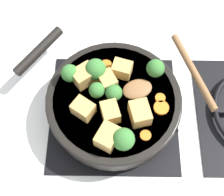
{
  "coord_description": "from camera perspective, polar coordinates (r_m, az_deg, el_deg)",
  "views": [
    {
      "loc": [
        0.31,
        0.0,
        0.71
      ],
      "look_at": [
        0.0,
        0.0,
        0.09
      ],
      "focal_mm": 50.0,
      "sensor_mm": 36.0,
      "label": 1
    }
  ],
  "objects": [
    {
      "name": "ground_plane",
      "position": [
        0.77,
        0.0,
        -2.79
      ],
      "size": [
        2.4,
        2.4,
        0.0
      ],
      "primitive_type": "plane",
      "color": "white"
    },
    {
      "name": "front_burner_grate",
      "position": [
        0.76,
        0.0,
        -2.43
      ],
      "size": [
        0.31,
        0.31,
        0.03
      ],
      "color": "black",
      "rests_on": "ground_plane"
    },
    {
      "name": "skillet_pan",
      "position": [
        0.72,
        -0.13,
        -0.82
      ],
      "size": [
        0.36,
        0.39,
        0.06
      ],
      "color": "black",
      "rests_on": "front_burner_grate"
    },
    {
      "name": "wooden_spoon",
      "position": [
        0.72,
        9.88,
        3.43
      ],
      "size": [
        0.2,
        0.21,
        0.02
      ],
      "color": "brown",
      "rests_on": "skillet_pan"
    },
    {
      "name": "tofu_cube_center_large",
      "position": [
        0.71,
        1.51,
        5.3
      ],
      "size": [
        0.05,
        0.05,
        0.03
      ],
      "primitive_type": "cube",
      "rotation": [
        0.0,
        0.0,
        4.42
      ],
      "color": "tan",
      "rests_on": "skillet_pan"
    },
    {
      "name": "tofu_cube_near_handle",
      "position": [
        0.66,
        -0.68,
        -2.62
      ],
      "size": [
        0.05,
        0.05,
        0.04
      ],
      "primitive_type": "cube",
      "rotation": [
        0.0,
        0.0,
        3.42
      ],
      "color": "tan",
      "rests_on": "skillet_pan"
    },
    {
      "name": "tofu_cube_east_chunk",
      "position": [
        0.67,
        -5.62,
        -1.99
      ],
      "size": [
        0.05,
        0.06,
        0.04
      ],
      "primitive_type": "cube",
      "rotation": [
        0.0,
        0.0,
        4.11
      ],
      "color": "tan",
      "rests_on": "skillet_pan"
    },
    {
      "name": "tofu_cube_west_chunk",
      "position": [
        0.7,
        -5.47,
        4.05
      ],
      "size": [
        0.06,
        0.06,
        0.04
      ],
      "primitive_type": "cube",
      "rotation": [
        0.0,
        0.0,
        5.35
      ],
      "color": "tan",
      "rests_on": "skillet_pan"
    },
    {
      "name": "tofu_cube_back_piece",
      "position": [
        0.66,
        4.77,
        -2.8
      ],
      "size": [
        0.06,
        0.05,
        0.04
      ],
      "primitive_type": "cube",
      "rotation": [
        0.0,
        0.0,
        0.25
      ],
      "color": "tan",
      "rests_on": "skillet_pan"
    },
    {
      "name": "tofu_cube_front_piece",
      "position": [
        0.64,
        -1.16,
        -7.11
      ],
      "size": [
        0.06,
        0.06,
        0.04
      ],
      "primitive_type": "cube",
      "rotation": [
        0.0,
        0.0,
        2.66
      ],
      "color": "tan",
      "rests_on": "skillet_pan"
    },
    {
      "name": "tofu_cube_mid_small",
      "position": [
        0.7,
        -1.17,
        3.13
      ],
      "size": [
        0.05,
        0.05,
        0.03
      ],
      "primitive_type": "cube",
      "rotation": [
        0.0,
        0.0,
        3.61
      ],
      "color": "tan",
      "rests_on": "skillet_pan"
    },
    {
      "name": "broccoli_floret_near_spoon",
      "position": [
        0.7,
        -8.02,
        4.49
      ],
      "size": [
        0.04,
        0.04,
        0.05
      ],
      "color": "#709956",
      "rests_on": "skillet_pan"
    },
    {
      "name": "broccoli_floret_center_top",
      "position": [
        0.71,
        7.64,
        5.38
      ],
      "size": [
        0.04,
        0.04,
        0.05
      ],
      "color": "#709956",
      "rests_on": "skillet_pan"
    },
    {
      "name": "broccoli_floret_east_rim",
      "position": [
        0.67,
        0.15,
        1.13
      ],
      "size": [
        0.04,
        0.04,
        0.04
      ],
      "color": "#709956",
      "rests_on": "skillet_pan"
    },
    {
      "name": "broccoli_floret_west_rim",
      "position": [
        0.68,
        -3.12,
        1.42
      ],
      "size": [
        0.04,
        0.04,
        0.04
      ],
      "color": "#709956",
      "rests_on": "skillet_pan"
    },
    {
      "name": "broccoli_floret_north_edge",
      "position": [
        0.63,
        1.73,
        -7.55
      ],
      "size": [
        0.05,
        0.05,
        0.05
      ],
      "color": "#709956",
      "rests_on": "skillet_pan"
    },
    {
      "name": "broccoli_floret_south_cluster",
      "position": [
        0.7,
        -3.34,
        5.25
      ],
      "size": [
        0.05,
        0.05,
        0.05
      ],
      "color": "#709956",
      "rests_on": "skillet_pan"
    },
    {
      "name": "carrot_slice_orange_thin",
      "position": [
        0.69,
        8.67,
        -1.77
      ],
      "size": [
        0.03,
        0.03,
        0.01
      ],
      "primitive_type": "cylinder",
      "color": "orange",
      "rests_on": "skillet_pan"
    },
    {
      "name": "carrot_slice_near_center",
      "position": [
        0.7,
        8.48,
        0.19
      ],
      "size": [
        0.02,
        0.02,
        0.01
      ],
      "primitive_type": "cylinder",
      "color": "orange",
      "rests_on": "skillet_pan"
    },
    {
      "name": "carrot_slice_edge_slice",
      "position": [
        0.73,
        -1.39,
        6.09
      ],
      "size": [
        0.03,
        0.03,
        0.01
      ],
      "primitive_type": "cylinder",
      "color": "orange",
      "rests_on": "skillet_pan"
    },
    {
      "name": "carrot_slice_under_broccoli",
      "position": [
        0.66,
        5.81,
        -6.81
      ],
      "size": [
        0.02,
        0.02,
        0.01
      ],
      "primitive_type": "cylinder",
      "color": "orange",
      "rests_on": "skillet_pan"
    }
  ]
}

